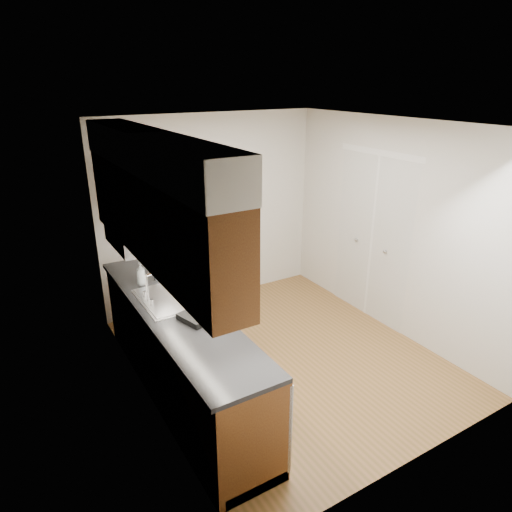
{
  "coord_description": "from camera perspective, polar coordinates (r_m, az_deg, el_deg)",
  "views": [
    {
      "loc": [
        -2.48,
        -3.53,
        2.89
      ],
      "look_at": [
        -0.21,
        0.25,
        1.16
      ],
      "focal_mm": 32.0,
      "sensor_mm": 36.0,
      "label": 1
    }
  ],
  "objects": [
    {
      "name": "ceiling",
      "position": [
        4.33,
        4.28,
        16.19
      ],
      "size": [
        3.5,
        3.5,
        0.0
      ],
      "primitive_type": "plane",
      "rotation": [
        3.14,
        0.0,
        0.0
      ],
      "color": "white",
      "rests_on": "wall_left"
    },
    {
      "name": "floor",
      "position": [
        5.19,
        3.52,
        -12.45
      ],
      "size": [
        3.5,
        3.5,
        0.0
      ],
      "primitive_type": "plane",
      "color": "brown",
      "rests_on": "ground"
    },
    {
      "name": "dish_rack",
      "position": [
        4.02,
        -6.89,
        -7.34
      ],
      "size": [
        0.4,
        0.36,
        0.05
      ],
      "primitive_type": "cube",
      "rotation": [
        0.0,
        0.0,
        0.28
      ],
      "color": "black",
      "rests_on": "counter"
    },
    {
      "name": "soap_bottle_b",
      "position": [
        4.95,
        -11.98,
        -1.16
      ],
      "size": [
        0.11,
        0.11,
        0.18
      ],
      "primitive_type": "imported",
      "rotation": [
        0.0,
        0.0,
        -0.76
      ],
      "color": "silver",
      "rests_on": "counter"
    },
    {
      "name": "floor_mat",
      "position": [
        5.09,
        -4.48,
        -13.13
      ],
      "size": [
        0.65,
        0.89,
        0.02
      ],
      "primitive_type": "cube",
      "rotation": [
        0.0,
        0.0,
        -0.25
      ],
      "color": "slate",
      "rests_on": "floor"
    },
    {
      "name": "closet_door",
      "position": [
        5.82,
        14.27,
        2.04
      ],
      "size": [
        0.02,
        1.22,
        2.05
      ],
      "primitive_type": "cube",
      "color": "white",
      "rests_on": "wall_right"
    },
    {
      "name": "upper_cabinets",
      "position": [
        3.87,
        -12.84,
        6.82
      ],
      "size": [
        0.47,
        2.8,
        1.21
      ],
      "color": "brown",
      "rests_on": "wall_left"
    },
    {
      "name": "wall_back",
      "position": [
        6.06,
        -5.59,
        5.6
      ],
      "size": [
        3.0,
        0.02,
        2.5
      ],
      "primitive_type": "cube",
      "color": "beige",
      "rests_on": "floor"
    },
    {
      "name": "wall_right",
      "position": [
        5.57,
        16.71,
        3.34
      ],
      "size": [
        0.02,
        3.5,
        2.5
      ],
      "primitive_type": "cube",
      "color": "beige",
      "rests_on": "floor"
    },
    {
      "name": "steel_can",
      "position": [
        4.81,
        -12.35,
        -2.22
      ],
      "size": [
        0.09,
        0.09,
        0.12
      ],
      "primitive_type": "cylinder",
      "rotation": [
        0.0,
        0.0,
        -0.37
      ],
      "color": "#A5A5AA",
      "rests_on": "counter"
    },
    {
      "name": "soap_bottle_a",
      "position": [
        4.71,
        -14.18,
        -2.15
      ],
      "size": [
        0.12,
        0.12,
        0.24
      ],
      "primitive_type": "imported",
      "rotation": [
        0.0,
        0.0,
        0.43
      ],
      "color": "silver",
      "rests_on": "counter"
    },
    {
      "name": "person",
      "position": [
        4.65,
        -4.79,
        -4.05
      ],
      "size": [
        0.55,
        0.7,
        1.76
      ],
      "primitive_type": "imported",
      "rotation": [
        0.0,
        0.0,
        1.33
      ],
      "color": "#9EB9C0",
      "rests_on": "floor_mat"
    },
    {
      "name": "counter",
      "position": [
        4.46,
        -9.46,
        -11.51
      ],
      "size": [
        0.64,
        2.8,
        1.3
      ],
      "color": "brown",
      "rests_on": "floor"
    },
    {
      "name": "wall_left",
      "position": [
        4.02,
        -14.09,
        -3.38
      ],
      "size": [
        0.02,
        3.5,
        2.5
      ],
      "primitive_type": "cube",
      "color": "beige",
      "rests_on": "floor"
    }
  ]
}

